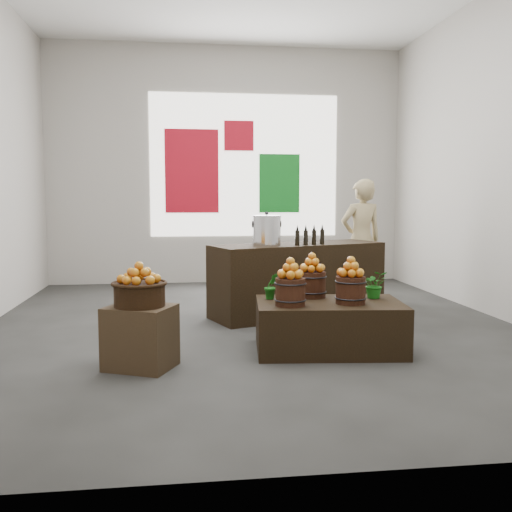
{
  "coord_description": "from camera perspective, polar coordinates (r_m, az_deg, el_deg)",
  "views": [
    {
      "loc": [
        -0.78,
        -6.29,
        1.45
      ],
      "look_at": [
        -0.01,
        -0.4,
        0.84
      ],
      "focal_mm": 40.0,
      "sensor_mm": 36.0,
      "label": 1
    }
  ],
  "objects": [
    {
      "name": "ground",
      "position": [
        6.5,
        -0.37,
        -7.05
      ],
      "size": [
        7.0,
        7.0,
        0.0
      ],
      "primitive_type": "plane",
      "color": "#353532",
      "rests_on": "ground"
    },
    {
      "name": "apple_bucket_rear",
      "position": [
        5.65,
        5.6,
        -2.86
      ],
      "size": [
        0.27,
        0.27,
        0.25
      ],
      "primitive_type": "cylinder",
      "color": "#3D1D10",
      "rests_on": "display_table"
    },
    {
      "name": "crate",
      "position": [
        5.0,
        -11.49,
        -7.96
      ],
      "size": [
        0.67,
        0.62,
        0.54
      ],
      "primitive_type": "cube",
      "rotation": [
        0.0,
        0.0,
        -0.42
      ],
      "color": "#453220",
      "rests_on": "ground"
    },
    {
      "name": "apple_bucket_front_right",
      "position": [
        5.35,
        9.44,
        -3.4
      ],
      "size": [
        0.27,
        0.27,
        0.25
      ],
      "primitive_type": "cylinder",
      "color": "#3D1D10",
      "rests_on": "display_table"
    },
    {
      "name": "apples_in_bucket_front_right",
      "position": [
        5.32,
        9.48,
        -1.08
      ],
      "size": [
        0.2,
        0.2,
        0.18
      ],
      "primitive_type": null,
      "color": "#940405",
      "rests_on": "apple_bucket_front_right"
    },
    {
      "name": "herb_garnish_left",
      "position": [
        5.52,
        1.54,
        -3.02
      ],
      "size": [
        0.17,
        0.15,
        0.25
      ],
      "primitive_type": "imported",
      "rotation": [
        0.0,
        0.0,
        0.28
      ],
      "color": "#156515",
      "rests_on": "display_table"
    },
    {
      "name": "counter",
      "position": [
        7.09,
        4.2,
        -2.35
      ],
      "size": [
        2.27,
        1.41,
        0.89
      ],
      "primitive_type": "cube",
      "rotation": [
        0.0,
        0.0,
        0.36
      ],
      "color": "black",
      "rests_on": "ground"
    },
    {
      "name": "apples_in_bucket_rear",
      "position": [
        5.62,
        5.62,
        -0.66
      ],
      "size": [
        0.2,
        0.2,
        0.18
      ],
      "primitive_type": null,
      "color": "#940405",
      "rests_on": "apple_bucket_rear"
    },
    {
      "name": "shopper",
      "position": [
        8.23,
        10.47,
        1.61
      ],
      "size": [
        0.69,
        0.52,
        1.72
      ],
      "primitive_type": "imported",
      "rotation": [
        0.0,
        0.0,
        3.32
      ],
      "color": "tan",
      "rests_on": "ground"
    },
    {
      "name": "apples_in_bucket_front_left",
      "position": [
        5.16,
        3.46,
        -1.23
      ],
      "size": [
        0.2,
        0.2,
        0.18
      ],
      "primitive_type": null,
      "color": "#940405",
      "rests_on": "apple_bucket_front_left"
    },
    {
      "name": "oil_cruets",
      "position": [
        6.84,
        5.2,
        2.13
      ],
      "size": [
        0.32,
        0.17,
        0.25
      ],
      "primitive_type": null,
      "rotation": [
        0.0,
        0.0,
        0.36
      ],
      "color": "black",
      "rests_on": "counter"
    },
    {
      "name": "stock_pot_left",
      "position": [
        6.8,
        1.07,
        2.5
      ],
      "size": [
        0.34,
        0.34,
        0.34
      ],
      "primitive_type": "cylinder",
      "color": "silver",
      "rests_on": "counter"
    },
    {
      "name": "herb_garnish_right",
      "position": [
        5.69,
        11.79,
        -2.8
      ],
      "size": [
        0.27,
        0.24,
        0.27
      ],
      "primitive_type": "imported",
      "rotation": [
        0.0,
        0.0,
        -0.12
      ],
      "color": "#156515",
      "rests_on": "display_table"
    },
    {
      "name": "deco_red_upper",
      "position": [
        9.87,
        -1.73,
        11.93
      ],
      "size": [
        0.5,
        0.04,
        0.5
      ],
      "primitive_type": "cube",
      "color": "#B80E1F",
      "rests_on": "back_wall"
    },
    {
      "name": "apples_in_basket",
      "position": [
        4.9,
        -11.62,
        -1.66
      ],
      "size": [
        0.33,
        0.33,
        0.18
      ],
      "primitive_type": null,
      "color": "#940405",
      "rests_on": "wicker_basket"
    },
    {
      "name": "wicker_basket",
      "position": [
        4.92,
        -11.57,
        -3.82
      ],
      "size": [
        0.43,
        0.43,
        0.2
      ],
      "primitive_type": "cylinder",
      "color": "black",
      "rests_on": "crate"
    },
    {
      "name": "back_wall",
      "position": [
        9.84,
        -2.91,
        9.02
      ],
      "size": [
        6.0,
        0.04,
        4.0
      ],
      "primitive_type": "cube",
      "color": "#B0ABA3",
      "rests_on": "ground"
    },
    {
      "name": "display_table",
      "position": [
        5.49,
        7.32,
        -6.98
      ],
      "size": [
        1.44,
        0.97,
        0.47
      ],
      "primitive_type": "cube",
      "rotation": [
        0.0,
        0.0,
        -0.1
      ],
      "color": "black",
      "rests_on": "ground"
    },
    {
      "name": "deco_green_right",
      "position": [
        9.91,
        2.35,
        7.26
      ],
      "size": [
        0.7,
        0.04,
        1.0
      ],
      "primitive_type": "cube",
      "color": "#12741F",
      "rests_on": "back_wall"
    },
    {
      "name": "back_opening",
      "position": [
        9.85,
        -1.14,
        9.02
      ],
      "size": [
        3.2,
        0.02,
        2.4
      ],
      "primitive_type": "cube",
      "color": "white",
      "rests_on": "back_wall"
    },
    {
      "name": "apple_bucket_front_left",
      "position": [
        5.19,
        3.45,
        -3.61
      ],
      "size": [
        0.27,
        0.27,
        0.25
      ],
      "primitive_type": "cylinder",
      "color": "#3D1D10",
      "rests_on": "display_table"
    },
    {
      "name": "deco_red_left",
      "position": [
        9.78,
        -6.44,
        8.43
      ],
      "size": [
        0.9,
        0.04,
        1.4
      ],
      "primitive_type": "cube",
      "color": "#B80E1F",
      "rests_on": "back_wall"
    }
  ]
}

